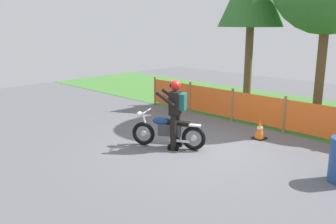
% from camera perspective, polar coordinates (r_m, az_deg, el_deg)
% --- Properties ---
extents(ground, '(24.00, 24.00, 0.02)m').
position_cam_1_polar(ground, '(9.17, 5.17, -5.53)').
color(ground, '#5B5B60').
extents(grass_verge, '(24.00, 5.31, 0.01)m').
position_cam_1_polar(grass_verge, '(13.41, 19.46, 0.02)').
color(grass_verge, '#427A33').
rests_on(grass_verge, ground).
extents(barrier_fence, '(8.76, 0.08, 1.05)m').
position_cam_1_polar(barrier_fence, '(11.00, 13.65, 0.39)').
color(barrier_fence, olive).
rests_on(barrier_fence, ground).
extents(motorcycle_lead, '(1.72, 0.99, 0.89)m').
position_cam_1_polar(motorcycle_lead, '(8.99, -0.08, -2.89)').
color(motorcycle_lead, black).
rests_on(motorcycle_lead, ground).
extents(rider_lead, '(0.79, 0.70, 1.69)m').
position_cam_1_polar(rider_lead, '(8.80, 1.20, 0.24)').
color(rider_lead, black).
rests_on(rider_lead, ground).
extents(traffic_cone, '(0.32, 0.32, 0.53)m').
position_cam_1_polar(traffic_cone, '(10.00, 14.08, -2.63)').
color(traffic_cone, black).
rests_on(traffic_cone, ground).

